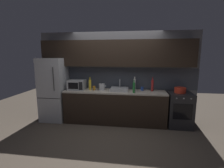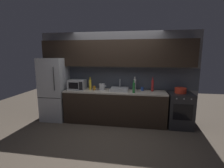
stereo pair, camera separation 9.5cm
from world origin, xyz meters
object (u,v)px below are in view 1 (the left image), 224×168
Objects in this scene: mug_amber at (94,88)px; mug_blue at (142,89)px; refrigerator at (54,89)px; oven_range at (179,110)px; kettle at (102,87)px; cooking_pot at (180,90)px; wine_bottle_white at (135,84)px; microwave at (77,85)px; wine_bottle_yellow at (90,85)px; wine_bottle_green at (134,87)px; wine_bottle_red at (152,85)px.

mug_amber reaches higher than mug_blue.
refrigerator is 2.49m from mug_blue.
mug_blue is at bearing 171.22° from oven_range.
refrigerator is at bearing -176.59° from mug_blue.
kettle reaches higher than oven_range.
oven_range is 3.13× the size of cooking_pot.
kettle is at bearing 178.89° from cooking_pot.
kettle is 0.55× the size of wine_bottle_white.
wine_bottle_white is at bearing 169.42° from cooking_pot.
refrigerator is 2.30m from wine_bottle_white.
refrigerator reaches higher than wine_bottle_white.
wine_bottle_white is (1.60, 0.20, 0.02)m from microwave.
wine_bottle_white reaches higher than mug_blue.
mug_amber is at bearing -5.51° from wine_bottle_yellow.
mug_amber is (0.12, -0.01, -0.09)m from wine_bottle_yellow.
oven_range is 2.71× the size of wine_bottle_green.
microwave is 1.61m from wine_bottle_white.
refrigerator is at bearing -180.00° from cooking_pot.
cooking_pot is (2.27, -0.02, 0.01)m from mug_amber.
oven_range is 2.13m from kettle.
wine_bottle_white is (0.89, 0.18, 0.06)m from kettle.
wine_bottle_green is at bearing -92.08° from wine_bottle_white.
mug_blue is at bearing 54.76° from wine_bottle_green.
mug_amber is 1.13× the size of mug_blue.
microwave reaches higher than cooking_pot.
wine_bottle_green is 1.16× the size of cooking_pot.
mug_blue is (2.49, 0.15, 0.06)m from refrigerator.
refrigerator is 5.33× the size of wine_bottle_green.
refrigerator is 1.97× the size of oven_range.
kettle is 0.71× the size of cooking_pot.
refrigerator is 1.39m from kettle.
wine_bottle_green is at bearing -9.76° from mug_amber.
wine_bottle_red is at bearing 2.02° from refrigerator.
refrigerator is 3.44m from cooking_pot.
mug_blue is 0.33× the size of cooking_pot.
wine_bottle_yellow is (-1.70, -0.06, -0.01)m from wine_bottle_red.
kettle is at bearing 1.64° from refrigerator.
wine_bottle_yellow is (-2.40, 0.04, 0.60)m from oven_range.
microwave is at bearing -179.41° from mug_amber.
wine_bottle_yellow is at bearing -177.91° from wine_bottle_red.
wine_bottle_white is 1.28× the size of cooking_pot.
kettle is 0.22m from mug_amber.
wine_bottle_white is 1.05× the size of wine_bottle_yellow.
wine_bottle_yellow is (-1.21, 0.20, 0.01)m from wine_bottle_green.
wine_bottle_red reaches higher than mug_blue.
mug_amber is at bearing -175.68° from kettle.
wine_bottle_green is at bearing -151.68° from wine_bottle_red.
wine_bottle_white is 0.24m from mug_blue.
oven_range is 8.39× the size of mug_amber.
wine_bottle_white is 1.18m from cooking_pot.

